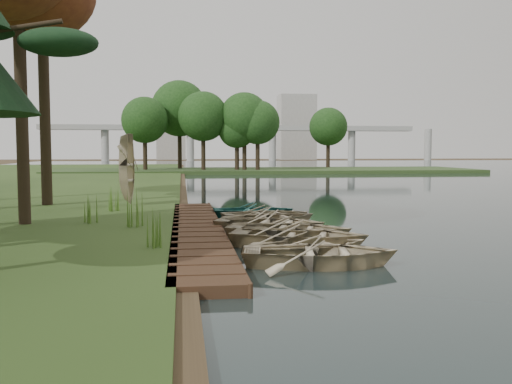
{
  "coord_description": "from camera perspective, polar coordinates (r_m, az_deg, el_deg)",
  "views": [
    {
      "loc": [
        -2.08,
        -18.22,
        2.78
      ],
      "look_at": [
        0.27,
        -0.21,
        1.42
      ],
      "focal_mm": 40.0,
      "sensor_mm": 36.0,
      "label": 1
    }
  ],
  "objects": [
    {
      "name": "ground",
      "position": [
        18.55,
        -0.91,
        -4.35
      ],
      "size": [
        300.0,
        300.0,
        0.0
      ],
      "primitive_type": "plane",
      "color": "#3D2F1D"
    },
    {
      "name": "boardwalk",
      "position": [
        18.41,
        -5.88,
        -3.96
      ],
      "size": [
        1.6,
        16.0,
        0.3
      ],
      "primitive_type": "cube",
      "color": "#382415",
      "rests_on": "ground"
    },
    {
      "name": "peninsula",
      "position": [
        69.01,
        0.98,
        2.15
      ],
      "size": [
        50.0,
        14.0,
        0.45
      ],
      "primitive_type": "cube",
      "color": "#2D431E",
      "rests_on": "ground"
    },
    {
      "name": "far_trees",
      "position": [
        68.65,
        -1.79,
        7.31
      ],
      "size": [
        45.6,
        5.6,
        8.8
      ],
      "color": "black",
      "rests_on": "peninsula"
    },
    {
      "name": "bridge",
      "position": [
        139.03,
        -1.49,
        6.04
      ],
      "size": [
        95.9,
        4.0,
        8.6
      ],
      "color": "#A5A5A0",
      "rests_on": "ground"
    },
    {
      "name": "building_a",
      "position": [
        161.56,
        4.06,
        6.46
      ],
      "size": [
        10.0,
        8.0,
        18.0
      ],
      "primitive_type": "cube",
      "color": "#A5A5A0",
      "rests_on": "ground"
    },
    {
      "name": "building_b",
      "position": [
        163.28,
        -8.48,
        5.35
      ],
      "size": [
        8.0,
        8.0,
        12.0
      ],
      "primitive_type": "cube",
      "color": "#A5A5A0",
      "rests_on": "ground"
    },
    {
      "name": "rowboat_0",
      "position": [
        13.49,
        6.4,
        -5.78
      ],
      "size": [
        4.02,
        3.14,
        0.76
      ],
      "primitive_type": "imported",
      "rotation": [
        0.0,
        0.0,
        1.42
      ],
      "color": "tan",
      "rests_on": "water"
    },
    {
      "name": "rowboat_1",
      "position": [
        14.79,
        5.64,
        -5.09
      ],
      "size": [
        3.65,
        3.0,
        0.66
      ],
      "primitive_type": "imported",
      "rotation": [
        0.0,
        0.0,
        1.83
      ],
      "color": "tan",
      "rests_on": "water"
    },
    {
      "name": "rowboat_2",
      "position": [
        15.97,
        4.35,
        -4.13
      ],
      "size": [
        4.54,
        3.87,
        0.8
      ],
      "primitive_type": "imported",
      "rotation": [
        0.0,
        0.0,
        1.23
      ],
      "color": "tan",
      "rests_on": "water"
    },
    {
      "name": "rowboat_3",
      "position": [
        17.23,
        3.28,
        -3.53
      ],
      "size": [
        4.44,
        3.75,
        0.78
      ],
      "primitive_type": "imported",
      "rotation": [
        0.0,
        0.0,
        1.25
      ],
      "color": "tan",
      "rests_on": "water"
    },
    {
      "name": "rowboat_4",
      "position": [
        18.83,
        1.4,
        -2.9
      ],
      "size": [
        4.35,
        3.76,
        0.76
      ],
      "primitive_type": "imported",
      "rotation": [
        0.0,
        0.0,
        1.19
      ],
      "color": "tan",
      "rests_on": "water"
    },
    {
      "name": "rowboat_5",
      "position": [
        20.4,
        1.55,
        -2.4
      ],
      "size": [
        4.05,
        3.38,
        0.72
      ],
      "primitive_type": "imported",
      "rotation": [
        0.0,
        0.0,
        1.86
      ],
      "color": "tan",
      "rests_on": "water"
    },
    {
      "name": "rowboat_6",
      "position": [
        21.52,
        1.03,
        -2.08
      ],
      "size": [
        3.63,
        2.79,
        0.7
      ],
      "primitive_type": "imported",
      "rotation": [
        0.0,
        0.0,
        1.69
      ],
      "color": "tan",
      "rests_on": "water"
    },
    {
      "name": "rowboat_7",
      "position": [
        22.99,
        -0.22,
        -1.7
      ],
      "size": [
        3.29,
        2.38,
        0.67
      ],
      "primitive_type": "imported",
      "rotation": [
        0.0,
        0.0,
        1.55
      ],
      "color": "#29736B",
      "rests_on": "water"
    },
    {
      "name": "stored_rowboat",
      "position": [
        26.1,
        -12.52,
        -0.55
      ],
      "size": [
        3.47,
        2.7,
        0.66
      ],
      "primitive_type": "imported",
      "rotation": [
        3.14,
        0.0,
        1.43
      ],
      "color": "tan",
      "rests_on": "bank"
    },
    {
      "name": "reeds_0",
      "position": [
        14.72,
        -10.42,
        -3.73
      ],
      "size": [
        0.6,
        0.6,
        0.89
      ],
      "primitive_type": "cone",
      "color": "#3F661E",
      "rests_on": "bank"
    },
    {
      "name": "reeds_1",
      "position": [
        18.63,
        -11.99,
        -1.73
      ],
      "size": [
        0.6,
        0.6,
        1.12
      ],
      "primitive_type": "cone",
      "color": "#3F661E",
      "rests_on": "bank"
    },
    {
      "name": "reeds_2",
      "position": [
        20.05,
        -16.28,
        -1.75
      ],
      "size": [
        0.6,
        0.6,
        0.87
      ],
      "primitive_type": "cone",
      "color": "#3F661E",
      "rests_on": "bank"
    },
    {
      "name": "reeds_3",
      "position": [
        23.71,
        -13.93,
        -0.73
      ],
      "size": [
        0.6,
        0.6,
        0.92
      ],
      "primitive_type": "cone",
      "color": "#3F661E",
      "rests_on": "bank"
    }
  ]
}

